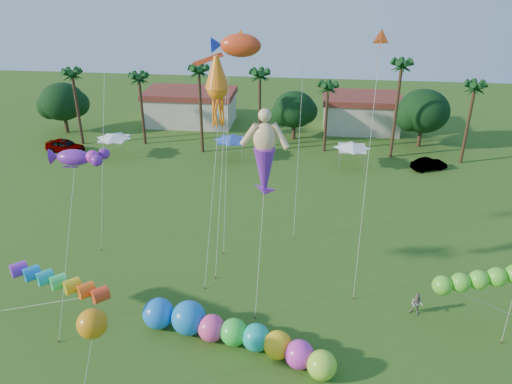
# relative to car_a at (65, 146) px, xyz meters

# --- Properties ---
(tree_line) EXTENTS (69.46, 8.91, 11.00)m
(tree_line) POSITION_rel_car_a_xyz_m (30.46, 7.01, 3.45)
(tree_line) COLOR #3A2819
(tree_line) RESTS_ON ground
(buildings_row) EXTENTS (35.00, 7.00, 4.00)m
(buildings_row) POSITION_rel_car_a_xyz_m (23.80, 13.01, 1.17)
(buildings_row) COLOR beige
(buildings_row) RESTS_ON ground
(tent_row) EXTENTS (31.00, 4.00, 0.60)m
(tent_row) POSITION_rel_car_a_xyz_m (20.89, -0.66, 1.92)
(tent_row) COLOR white
(tent_row) RESTS_ON ground
(car_a) EXTENTS (5.12, 2.80, 1.65)m
(car_a) POSITION_rel_car_a_xyz_m (0.00, 0.00, 0.00)
(car_a) COLOR #4C4C54
(car_a) RESTS_ON ground
(car_b) EXTENTS (4.27, 2.94, 1.33)m
(car_b) POSITION_rel_car_a_xyz_m (43.68, -0.60, -0.16)
(car_b) COLOR #4C4C54
(car_b) RESTS_ON ground
(spectator_b) EXTENTS (1.01, 0.90, 1.70)m
(spectator_b) POSITION_rel_car_a_xyz_m (37.90, -26.51, 0.02)
(spectator_b) COLOR gray
(spectator_b) RESTS_ON ground
(caterpillar_inflatable) EXTENTS (10.90, 5.20, 2.26)m
(caterpillar_inflatable) POSITION_rel_car_a_xyz_m (26.66, -31.10, 0.12)
(caterpillar_inflatable) COLOR #FF4394
(caterpillar_inflatable) RESTS_ON ground
(blue_ball) EXTENTS (2.08, 2.08, 2.08)m
(blue_ball) POSITION_rel_car_a_xyz_m (20.71, -29.67, 0.22)
(blue_ball) COLOR blue
(blue_ball) RESTS_ON ground
(rainbow_tube) EXTENTS (9.68, 4.71, 3.37)m
(rainbow_tube) POSITION_rel_car_a_xyz_m (15.54, -30.48, 2.05)
(rainbow_tube) COLOR #F1401A
(rainbow_tube) RESTS_ON ground
(green_worm) EXTENTS (9.85, 3.88, 4.20)m
(green_worm) POSITION_rel_car_a_xyz_m (38.90, -27.78, 2.62)
(green_worm) COLOR #5CD32E
(green_worm) RESTS_ON ground
(orange_ball_kite) EXTENTS (2.16, 2.10, 5.99)m
(orange_ball_kite) POSITION_rel_car_a_xyz_m (19.33, -35.68, 4.35)
(orange_ball_kite) COLOR orange
(orange_ball_kite) RESTS_ON ground
(merman_kite) EXTENTS (2.93, 5.10, 13.10)m
(merman_kite) POSITION_rel_car_a_xyz_m (27.16, -24.46, 9.37)
(merman_kite) COLOR #F4C68A
(merman_kite) RESTS_ON ground
(fish_kite) EXTENTS (4.73, 7.43, 17.32)m
(fish_kite) POSITION_rel_car_a_xyz_m (24.74, -17.99, 15.55)
(fish_kite) COLOR red
(fish_kite) RESTS_ON ground
(squid_kite) EXTENTS (2.19, 5.99, 16.20)m
(squid_kite) POSITION_rel_car_a_xyz_m (23.39, -20.52, 12.95)
(squid_kite) COLOR orange
(squid_kite) RESTS_ON ground
(lobster_kite) EXTENTS (3.99, 5.72, 11.76)m
(lobster_kite) POSITION_rel_car_a_xyz_m (15.55, -27.56, 10.20)
(lobster_kite) COLOR purple
(lobster_kite) RESTS_ON ground
(delta_kite_red) EXTENTS (1.24, 4.00, 18.20)m
(delta_kite_red) POSITION_rel_car_a_xyz_m (34.22, -21.66, 16.48)
(delta_kite_red) COLOR #F6541B
(delta_kite_red) RESTS_ON ground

